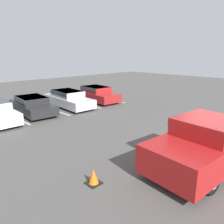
{
  "coord_description": "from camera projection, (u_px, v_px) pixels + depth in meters",
  "views": [
    {
      "loc": [
        -8.91,
        -3.1,
        3.93
      ],
      "look_at": [
        -1.2,
        4.7,
        1.0
      ],
      "focal_mm": 35.0,
      "sensor_mm": 36.0,
      "label": 1
    }
  ],
  "objects": [
    {
      "name": "parked_sedan_d",
      "position": [
        96.0,
        93.0,
        18.56
      ],
      "size": [
        2.15,
        4.55,
        1.26
      ],
      "rotation": [
        0.0,
        0.0,
        -1.65
      ],
      "color": "maroon",
      "rests_on": "ground_plane"
    },
    {
      "name": "pickup_truck",
      "position": [
        211.0,
        141.0,
        7.88
      ],
      "size": [
        5.78,
        2.56,
        1.78
      ],
      "rotation": [
        0.0,
        0.0,
        -0.08
      ],
      "color": "#A51919",
      "rests_on": "ground_plane"
    },
    {
      "name": "stall_stripe_e",
      "position": [
        107.0,
        99.0,
        19.56
      ],
      "size": [
        0.12,
        4.4,
        0.01
      ],
      "primitive_type": "cube",
      "color": "white",
      "rests_on": "ground_plane"
    },
    {
      "name": "ground_plane",
      "position": [
        211.0,
        150.0,
        9.19
      ],
      "size": [
        60.0,
        60.0,
        0.0
      ],
      "primitive_type": "plane",
      "color": "#4C4947"
    },
    {
      "name": "parked_sedan_b",
      "position": [
        32.0,
        104.0,
        14.72
      ],
      "size": [
        2.19,
        4.51,
        1.16
      ],
      "rotation": [
        0.0,
        0.0,
        -1.66
      ],
      "color": "#232326",
      "rests_on": "ground_plane"
    },
    {
      "name": "parked_sedan_c",
      "position": [
        68.0,
        98.0,
        16.56
      ],
      "size": [
        2.0,
        4.85,
        1.26
      ],
      "rotation": [
        0.0,
        0.0,
        -1.62
      ],
      "color": "#B7BABF",
      "rests_on": "ground_plane"
    },
    {
      "name": "stall_stripe_d",
      "position": [
        83.0,
        104.0,
        17.7
      ],
      "size": [
        0.12,
        4.4,
        0.01
      ],
      "primitive_type": "cube",
      "color": "white",
      "rests_on": "ground_plane"
    },
    {
      "name": "stall_stripe_c",
      "position": [
        53.0,
        110.0,
        15.85
      ],
      "size": [
        0.12,
        4.4,
        0.01
      ],
      "primitive_type": "cube",
      "color": "white",
      "rests_on": "ground_plane"
    },
    {
      "name": "stall_stripe_b",
      "position": [
        15.0,
        117.0,
        13.99
      ],
      "size": [
        0.12,
        4.4,
        0.01
      ],
      "primitive_type": "cube",
      "color": "white",
      "rests_on": "ground_plane"
    },
    {
      "name": "traffic_cone",
      "position": [
        93.0,
        177.0,
        6.77
      ],
      "size": [
        0.44,
        0.44,
        0.49
      ],
      "color": "black",
      "rests_on": "ground_plane"
    }
  ]
}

